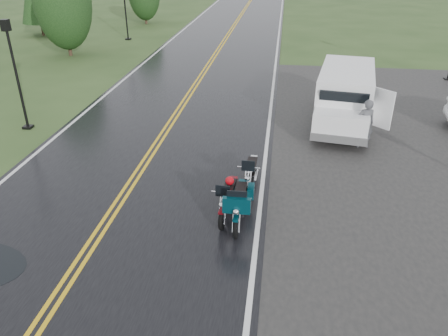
# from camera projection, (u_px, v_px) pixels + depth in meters

# --- Properties ---
(ground) EXTENTS (120.00, 120.00, 0.00)m
(ground) POSITION_uv_depth(u_px,v_px,m) (98.00, 235.00, 10.54)
(ground) COLOR #2D471E
(ground) RESTS_ON ground
(road) EXTENTS (8.00, 100.00, 0.04)m
(road) POSITION_uv_depth(u_px,v_px,m) (185.00, 101.00, 19.32)
(road) COLOR black
(road) RESTS_ON ground
(motorcycle_red) EXTENTS (0.83, 1.98, 1.14)m
(motorcycle_red) POSITION_uv_depth(u_px,v_px,m) (222.00, 211.00, 10.46)
(motorcycle_red) COLOR #4F090E
(motorcycle_red) RESTS_ON ground
(motorcycle_teal) EXTENTS (0.76, 2.06, 1.21)m
(motorcycle_teal) POSITION_uv_depth(u_px,v_px,m) (236.00, 218.00, 10.13)
(motorcycle_teal) COLOR #042D35
(motorcycle_teal) RESTS_ON ground
(motorcycle_silver) EXTENTS (0.78, 1.96, 1.14)m
(motorcycle_silver) POSITION_uv_depth(u_px,v_px,m) (247.00, 184.00, 11.62)
(motorcycle_silver) COLOR #B2B4BA
(motorcycle_silver) RESTS_ON ground
(van_white) EXTENTS (2.83, 5.64, 2.12)m
(van_white) POSITION_uv_depth(u_px,v_px,m) (318.00, 111.00, 15.23)
(van_white) COLOR white
(van_white) RESTS_ON ground
(person_at_van) EXTENTS (0.69, 0.52, 1.69)m
(person_at_van) POSITION_uv_depth(u_px,v_px,m) (365.00, 125.00, 14.64)
(person_at_van) COLOR #4C4D51
(person_at_van) RESTS_ON ground
(lamp_post_near_left) EXTENTS (0.34, 0.34, 4.01)m
(lamp_post_near_left) POSITION_uv_depth(u_px,v_px,m) (17.00, 76.00, 15.67)
(lamp_post_near_left) COLOR black
(lamp_post_near_left) RESTS_ON ground
(lamp_post_far_left) EXTENTS (0.37, 0.37, 4.34)m
(lamp_post_far_left) POSITION_uv_depth(u_px,v_px,m) (125.00, 8.00, 30.47)
(lamp_post_far_left) COLOR black
(lamp_post_far_left) RESTS_ON ground
(tree_left_mid) EXTENTS (3.39, 3.39, 5.30)m
(tree_left_mid) POSITION_uv_depth(u_px,v_px,m) (64.00, 11.00, 25.91)
(tree_left_mid) COLOR #1E3D19
(tree_left_mid) RESTS_ON ground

